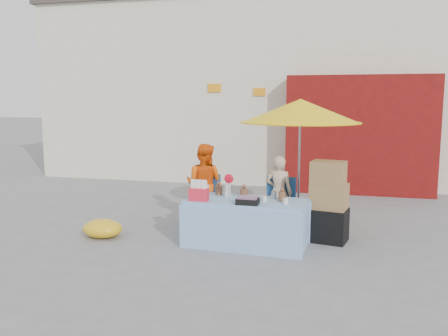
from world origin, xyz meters
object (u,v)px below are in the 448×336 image
(umbrella, at_px, (300,112))
(chair_left, at_px, (202,211))
(vendor_orange, at_px, (204,184))
(vendor_beige, at_px, (279,193))
(box_stack, at_px, (328,205))
(market_table, at_px, (246,222))
(chair_right, at_px, (277,215))

(umbrella, bearing_deg, chair_left, -169.59)
(vendor_orange, bearing_deg, vendor_beige, -172.17)
(chair_left, height_order, box_stack, box_stack)
(vendor_orange, height_order, umbrella, umbrella)
(market_table, distance_m, chair_left, 1.24)
(chair_left, bearing_deg, market_table, -34.86)
(chair_right, bearing_deg, box_stack, -15.67)
(market_table, height_order, chair_left, market_table)
(chair_left, distance_m, umbrella, 2.27)
(market_table, xyz_separation_m, chair_left, (-0.91, 0.84, -0.09))
(vendor_beige, bearing_deg, vendor_orange, 7.83)
(market_table, xyz_separation_m, umbrella, (0.64, 1.13, 1.55))
(market_table, height_order, vendor_orange, vendor_orange)
(vendor_beige, relative_size, umbrella, 0.57)
(market_table, bearing_deg, chair_left, 141.03)
(box_stack, bearing_deg, market_table, -156.44)
(market_table, bearing_deg, umbrella, 64.25)
(box_stack, bearing_deg, vendor_orange, 166.80)
(chair_left, bearing_deg, chair_right, 7.83)
(market_table, distance_m, chair_right, 0.91)
(chair_right, height_order, vendor_orange, vendor_orange)
(vendor_orange, bearing_deg, chair_left, 98.75)
(market_table, relative_size, chair_right, 2.10)
(chair_left, relative_size, umbrella, 0.41)
(chair_right, relative_size, box_stack, 0.71)
(chair_left, xyz_separation_m, box_stack, (2.05, -0.35, 0.30))
(chair_left, bearing_deg, vendor_beige, 13.98)
(vendor_orange, distance_m, box_stack, 2.11)
(chair_right, xyz_separation_m, vendor_orange, (-1.25, 0.13, 0.42))
(chair_left, height_order, umbrella, umbrella)
(vendor_beige, bearing_deg, chair_right, 98.75)
(chair_left, height_order, chair_right, same)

